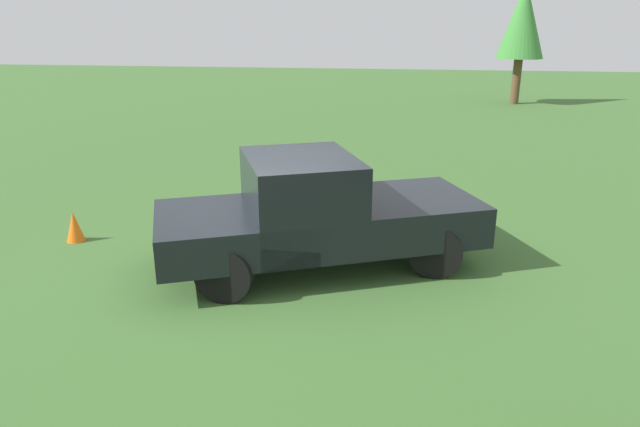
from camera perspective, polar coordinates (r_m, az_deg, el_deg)
name	(u,v)px	position (r m, az deg, el deg)	size (l,w,h in m)	color
ground_plane	(268,275)	(9.07, -5.21, -6.11)	(80.00, 80.00, 0.00)	#3D662D
pickup_truck	(312,211)	(8.98, -0.80, 0.28)	(5.41, 3.80, 1.83)	black
tree_back_left	(523,21)	(29.05, 19.49, 17.56)	(2.13, 2.13, 5.47)	brown
traffic_cone	(74,227)	(11.20, -23.21, -1.20)	(0.32, 0.32, 0.55)	orange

